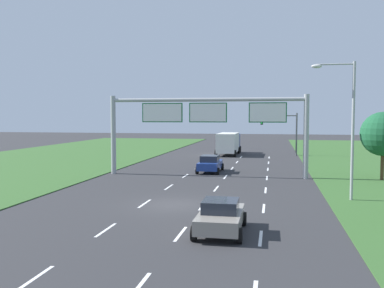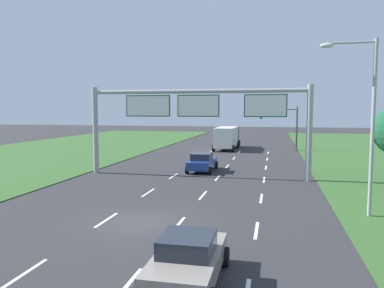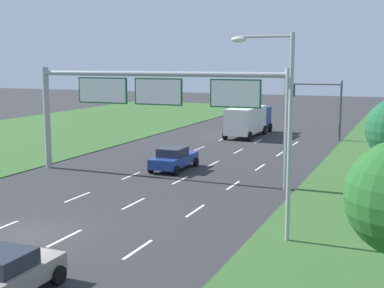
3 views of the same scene
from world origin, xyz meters
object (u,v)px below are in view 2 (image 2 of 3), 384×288
at_px(car_near_red, 188,259).
at_px(street_lamp, 365,112).
at_px(box_truck, 227,137).
at_px(car_lead_silver, 202,162).
at_px(sign_gantry, 197,113).
at_px(traffic_light_mast, 281,120).

height_order(car_near_red, street_lamp, street_lamp).
bearing_deg(car_near_red, box_truck, 94.97).
bearing_deg(car_lead_silver, box_truck, 90.58).
bearing_deg(car_near_red, car_lead_silver, 99.30).
distance_m(car_lead_silver, sign_gantry, 4.97).
relative_size(car_lead_silver, street_lamp, 0.52).
height_order(car_near_red, car_lead_silver, car_lead_silver).
height_order(car_lead_silver, street_lamp, street_lamp).
distance_m(car_near_red, box_truck, 38.83).
xyz_separation_m(box_truck, sign_gantry, (0.25, -21.00, 3.34)).
height_order(sign_gantry, traffic_light_mast, sign_gantry).
bearing_deg(sign_gantry, car_near_red, -79.23).
height_order(car_lead_silver, traffic_light_mast, traffic_light_mast).
xyz_separation_m(sign_gantry, street_lamp, (10.00, -8.99, 0.11)).
bearing_deg(box_truck, sign_gantry, -88.20).
bearing_deg(car_near_red, sign_gantry, 100.42).
distance_m(car_lead_silver, street_lamp, 16.03).
bearing_deg(traffic_light_mast, car_lead_silver, -110.38).
bearing_deg(sign_gantry, box_truck, 90.67).
distance_m(car_lead_silver, traffic_light_mast, 19.70).
bearing_deg(traffic_light_mast, street_lamp, -83.65).
distance_m(car_near_red, sign_gantry, 18.46).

